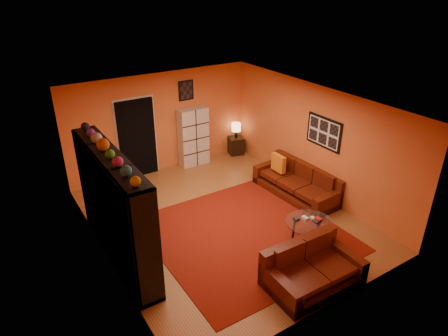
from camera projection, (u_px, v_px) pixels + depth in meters
floor at (223, 219)px, 8.64m from camera, size 6.00×6.00×0.00m
ceiling at (223, 103)px, 7.49m from camera, size 6.00×6.00×0.00m
wall_back at (161, 123)px, 10.33m from camera, size 6.00×0.00×6.00m
wall_front at (333, 241)px, 5.79m from camera, size 6.00×0.00×6.00m
wall_left at (100, 199)px, 6.86m from camera, size 0.00×6.00×6.00m
wall_right at (314, 140)px, 9.27m from camera, size 0.00×6.00×6.00m
rug at (245, 234)px, 8.16m from camera, size 3.60×3.60×0.01m
doorway at (137, 139)px, 10.09m from camera, size 0.95×0.10×2.04m
wall_art_right at (324, 132)px, 8.90m from camera, size 0.03×1.00×0.70m
wall_art_back at (186, 90)px, 10.35m from camera, size 0.42×0.03×0.52m
entertainment_unit at (115, 208)px, 7.08m from camera, size 0.45×3.00×2.10m
tv at (116, 208)px, 7.20m from camera, size 0.94×0.12×0.54m
sofa at (299, 183)px, 9.53m from camera, size 1.01×2.22×0.85m
loveseat at (310, 268)px, 6.80m from camera, size 1.63×1.00×0.85m
throw_pillow at (278, 163)px, 9.71m from camera, size 0.12×0.42×0.42m
coffee_table at (309, 224)px, 7.74m from camera, size 0.93×0.93×0.46m
storage_cabinet at (193, 137)px, 10.80m from camera, size 0.80×0.36×1.60m
bowl_chair at (116, 213)px, 8.31m from camera, size 0.71×0.71×0.57m
side_table at (236, 146)px, 11.66m from camera, size 0.49×0.49×0.50m
table_lamp at (236, 128)px, 11.41m from camera, size 0.26×0.26×0.44m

